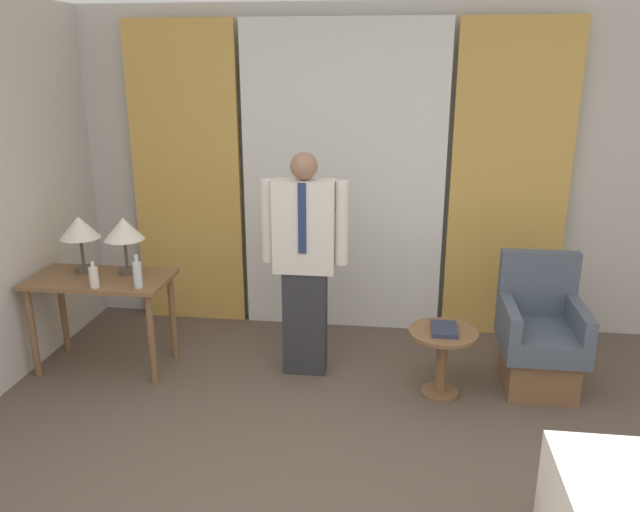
{
  "coord_description": "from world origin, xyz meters",
  "views": [
    {
      "loc": [
        0.47,
        -2.27,
        2.26
      ],
      "look_at": [
        -0.06,
        1.79,
        0.96
      ],
      "focal_mm": 35.0,
      "sensor_mm": 36.0,
      "label": 1
    }
  ],
  "objects_px": {
    "armchair": "(539,340)",
    "book": "(444,329)",
    "desk": "(101,293)",
    "bottle_by_lamp": "(138,274)",
    "bottle_near_edge": "(94,277)",
    "table_lamp_right": "(124,231)",
    "table_lamp_left": "(79,229)",
    "person": "(305,258)",
    "side_table": "(442,351)"
  },
  "relations": [
    {
      "from": "bottle_by_lamp",
      "to": "table_lamp_left",
      "type": "bearing_deg",
      "value": 153.34
    },
    {
      "from": "table_lamp_right",
      "to": "bottle_by_lamp",
      "type": "xyz_separation_m",
      "value": [
        0.2,
        -0.27,
        -0.23
      ]
    },
    {
      "from": "bottle_near_edge",
      "to": "side_table",
      "type": "relative_size",
      "value": 0.39
    },
    {
      "from": "bottle_near_edge",
      "to": "side_table",
      "type": "distance_m",
      "value": 2.49
    },
    {
      "from": "desk",
      "to": "bottle_near_edge",
      "type": "relative_size",
      "value": 5.45
    },
    {
      "from": "bottle_by_lamp",
      "to": "person",
      "type": "distance_m",
      "value": 1.18
    },
    {
      "from": "table_lamp_left",
      "to": "bottle_near_edge",
      "type": "distance_m",
      "value": 0.47
    },
    {
      "from": "bottle_near_edge",
      "to": "bottle_by_lamp",
      "type": "bearing_deg",
      "value": 7.25
    },
    {
      "from": "side_table",
      "to": "book",
      "type": "height_order",
      "value": "book"
    },
    {
      "from": "bottle_by_lamp",
      "to": "side_table",
      "type": "relative_size",
      "value": 0.5
    },
    {
      "from": "bottle_by_lamp",
      "to": "book",
      "type": "relative_size",
      "value": 0.95
    },
    {
      "from": "armchair",
      "to": "book",
      "type": "bearing_deg",
      "value": -161.28
    },
    {
      "from": "side_table",
      "to": "book",
      "type": "bearing_deg",
      "value": -61.87
    },
    {
      "from": "bottle_near_edge",
      "to": "person",
      "type": "bearing_deg",
      "value": 12.8
    },
    {
      "from": "desk",
      "to": "side_table",
      "type": "distance_m",
      "value": 2.53
    },
    {
      "from": "bottle_by_lamp",
      "to": "armchair",
      "type": "distance_m",
      "value": 2.89
    },
    {
      "from": "bottle_by_lamp",
      "to": "armchair",
      "type": "xyz_separation_m",
      "value": [
        2.83,
        0.29,
        -0.48
      ]
    },
    {
      "from": "table_lamp_right",
      "to": "person",
      "type": "bearing_deg",
      "value": 0.69
    },
    {
      "from": "table_lamp_right",
      "to": "person",
      "type": "distance_m",
      "value": 1.35
    },
    {
      "from": "book",
      "to": "bottle_by_lamp",
      "type": "bearing_deg",
      "value": -178.38
    },
    {
      "from": "table_lamp_left",
      "to": "side_table",
      "type": "height_order",
      "value": "table_lamp_left"
    },
    {
      "from": "bottle_near_edge",
      "to": "book",
      "type": "distance_m",
      "value": 2.47
    },
    {
      "from": "bottle_by_lamp",
      "to": "person",
      "type": "xyz_separation_m",
      "value": [
        1.14,
        0.29,
        0.07
      ]
    },
    {
      "from": "desk",
      "to": "bottle_near_edge",
      "type": "bearing_deg",
      "value": -72.02
    },
    {
      "from": "table_lamp_left",
      "to": "bottle_near_edge",
      "type": "height_order",
      "value": "table_lamp_left"
    },
    {
      "from": "person",
      "to": "armchair",
      "type": "height_order",
      "value": "person"
    },
    {
      "from": "bottle_by_lamp",
      "to": "person",
      "type": "relative_size",
      "value": 0.15
    },
    {
      "from": "bottle_by_lamp",
      "to": "armchair",
      "type": "height_order",
      "value": "bottle_by_lamp"
    },
    {
      "from": "table_lamp_right",
      "to": "armchair",
      "type": "distance_m",
      "value": 3.11
    },
    {
      "from": "desk",
      "to": "person",
      "type": "relative_size",
      "value": 0.62
    },
    {
      "from": "bottle_by_lamp",
      "to": "person",
      "type": "height_order",
      "value": "person"
    },
    {
      "from": "desk",
      "to": "table_lamp_left",
      "type": "xyz_separation_m",
      "value": [
        -0.17,
        0.11,
        0.45
      ]
    },
    {
      "from": "table_lamp_right",
      "to": "person",
      "type": "xyz_separation_m",
      "value": [
        1.34,
        0.02,
        -0.16
      ]
    },
    {
      "from": "bottle_by_lamp",
      "to": "table_lamp_right",
      "type": "bearing_deg",
      "value": 126.23
    },
    {
      "from": "desk",
      "to": "armchair",
      "type": "xyz_separation_m",
      "value": [
        3.2,
        0.13,
        -0.26
      ]
    },
    {
      "from": "bottle_near_edge",
      "to": "armchair",
      "type": "height_order",
      "value": "armchair"
    },
    {
      "from": "table_lamp_left",
      "to": "bottle_by_lamp",
      "type": "bearing_deg",
      "value": -26.66
    },
    {
      "from": "armchair",
      "to": "side_table",
      "type": "bearing_deg",
      "value": -161.72
    },
    {
      "from": "bottle_near_edge",
      "to": "bottle_by_lamp",
      "type": "height_order",
      "value": "bottle_by_lamp"
    },
    {
      "from": "side_table",
      "to": "person",
      "type": "bearing_deg",
      "value": 167.29
    },
    {
      "from": "person",
      "to": "bottle_by_lamp",
      "type": "bearing_deg",
      "value": -165.75
    },
    {
      "from": "desk",
      "to": "book",
      "type": "relative_size",
      "value": 4.06
    },
    {
      "from": "desk",
      "to": "book",
      "type": "height_order",
      "value": "desk"
    },
    {
      "from": "bottle_by_lamp",
      "to": "bottle_near_edge",
      "type": "bearing_deg",
      "value": -172.75
    },
    {
      "from": "bottle_by_lamp",
      "to": "armchair",
      "type": "relative_size",
      "value": 0.26
    },
    {
      "from": "armchair",
      "to": "book",
      "type": "height_order",
      "value": "armchair"
    },
    {
      "from": "table_lamp_right",
      "to": "bottle_near_edge",
      "type": "height_order",
      "value": "table_lamp_right"
    },
    {
      "from": "armchair",
      "to": "table_lamp_left",
      "type": "bearing_deg",
      "value": -179.65
    },
    {
      "from": "table_lamp_left",
      "to": "book",
      "type": "relative_size",
      "value": 1.69
    },
    {
      "from": "armchair",
      "to": "person",
      "type": "bearing_deg",
      "value": -179.84
    }
  ]
}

